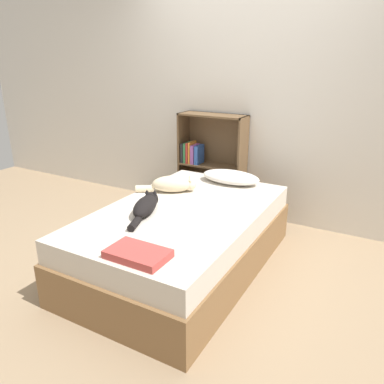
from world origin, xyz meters
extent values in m
plane|color=#997F60|center=(0.00, 0.00, 0.00)|extent=(8.00, 8.00, 0.00)
cube|color=silver|center=(0.00, 1.35, 1.25)|extent=(8.00, 0.06, 2.50)
cube|color=brown|center=(0.00, 0.00, 0.17)|extent=(1.20, 1.98, 0.34)
cube|color=beige|center=(0.00, 0.00, 0.43)|extent=(1.17, 1.92, 0.18)
ellipsoid|color=white|center=(0.06, 0.81, 0.58)|extent=(0.58, 0.31, 0.12)
ellipsoid|color=beige|center=(-0.29, 0.31, 0.60)|extent=(0.41, 0.35, 0.15)
sphere|color=beige|center=(-0.16, 0.40, 0.59)|extent=(0.11, 0.11, 0.11)
cone|color=beige|center=(-0.17, 0.42, 0.66)|extent=(0.04, 0.04, 0.03)
cone|color=beige|center=(-0.14, 0.37, 0.66)|extent=(0.04, 0.04, 0.03)
cylinder|color=beige|center=(-0.51, 0.18, 0.56)|extent=(0.18, 0.14, 0.06)
ellipsoid|color=black|center=(-0.21, -0.22, 0.59)|extent=(0.27, 0.41, 0.12)
sphere|color=black|center=(-0.26, -0.07, 0.59)|extent=(0.12, 0.12, 0.12)
cone|color=black|center=(-0.29, -0.08, 0.65)|extent=(0.04, 0.04, 0.03)
cone|color=black|center=(-0.23, -0.06, 0.65)|extent=(0.04, 0.04, 0.03)
cylinder|color=black|center=(-0.13, -0.47, 0.55)|extent=(0.11, 0.18, 0.06)
cube|color=brown|center=(-0.69, 1.18, 0.56)|extent=(0.02, 0.26, 1.12)
cube|color=brown|center=(0.03, 1.18, 0.56)|extent=(0.02, 0.26, 1.12)
cube|color=brown|center=(-0.33, 1.18, 0.01)|extent=(0.74, 0.26, 0.02)
cube|color=brown|center=(-0.33, 1.18, 1.11)|extent=(0.74, 0.26, 0.02)
cube|color=brown|center=(-0.33, 1.18, 0.56)|extent=(0.70, 0.26, 0.02)
cube|color=brown|center=(-0.33, 1.30, 0.56)|extent=(0.74, 0.02, 1.12)
cube|color=#232328|center=(-0.65, 1.14, 0.68)|extent=(0.03, 0.16, 0.22)
cube|color=#337F47|center=(-0.61, 1.14, 0.68)|extent=(0.02, 0.16, 0.22)
cube|color=#B7332D|center=(-0.58, 1.14, 0.68)|extent=(0.02, 0.16, 0.23)
cube|color=orange|center=(-0.55, 1.14, 0.69)|extent=(0.02, 0.16, 0.24)
cube|color=#8C4C99|center=(-0.52, 1.14, 0.67)|extent=(0.04, 0.16, 0.21)
cube|color=#2D519E|center=(-0.47, 1.14, 0.67)|extent=(0.04, 0.16, 0.21)
cube|color=#B2423D|center=(0.16, -0.81, 0.55)|extent=(0.38, 0.24, 0.05)
camera|label=1|loc=(1.43, -2.41, 1.68)|focal=35.00mm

